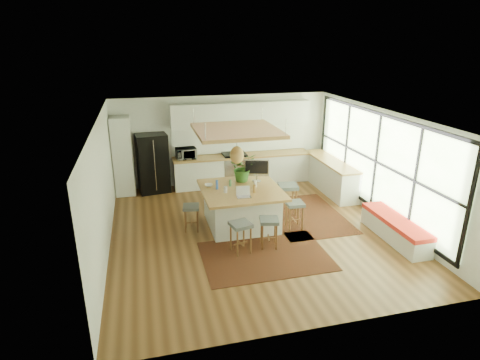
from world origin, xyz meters
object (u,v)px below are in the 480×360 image
object	(u,v)px
fridge	(153,161)
stool_right_back	(288,201)
monitor	(257,171)
stool_near_left	(241,237)
laptop	(244,192)
stool_right_front	(294,214)
island_plant	(242,170)
stool_left_side	(191,216)
stool_near_right	(269,232)
island	(241,207)
microwave	(186,152)

from	to	relation	value
fridge	stool_right_back	size ratio (longest dim) A/B	2.19
fridge	monitor	distance (m)	3.44
stool_near_left	laptop	xyz separation A→B (m)	(0.27, 0.77, 0.70)
stool_right_front	island_plant	world-z (taller)	island_plant
stool_right_back	laptop	world-z (taller)	laptop
fridge	stool_right_front	distance (m)	4.58
stool_near_left	laptop	distance (m)	1.07
island_plant	stool_left_side	bearing A→B (deg)	-158.24
stool_near_right	fridge	bearing A→B (deg)	119.08
fridge	stool_near_left	world-z (taller)	fridge
stool_right_back	stool_left_side	bearing A→B (deg)	-171.97
laptop	island_plant	distance (m)	1.10
fridge	stool_right_back	distance (m)	4.12
stool_left_side	stool_near_right	bearing A→B (deg)	-38.47
island	stool_right_back	xyz separation A→B (m)	(1.32, 0.35, -0.11)
stool_left_side	monitor	world-z (taller)	monitor
stool_right_front	monitor	bearing A→B (deg)	126.92
stool_right_front	laptop	bearing A→B (deg)	-178.78
laptop	microwave	xyz separation A→B (m)	(-0.88, 3.36, 0.07)
stool_right_front	island_plant	xyz separation A→B (m)	(-1.01, 1.03, 0.84)
stool_left_side	laptop	bearing A→B (deg)	-24.55
island_plant	stool_near_right	bearing A→B (deg)	-85.26
stool_right_back	island_plant	size ratio (longest dim) A/B	1.14
microwave	island_plant	bearing A→B (deg)	-68.47
stool_near_right	island_plant	distance (m)	1.94
microwave	fridge	bearing A→B (deg)	176.21
stool_right_front	stool_near_right	bearing A→B (deg)	-140.52
laptop	monitor	xyz separation A→B (m)	(0.57, 0.93, 0.14)
stool_near_left	stool_near_right	bearing A→B (deg)	7.67
laptop	stool_near_right	bearing A→B (deg)	-57.08
stool_right_back	stool_left_side	size ratio (longest dim) A/B	1.26
island	microwave	size ratio (longest dim) A/B	3.18
island	stool_near_left	size ratio (longest dim) A/B	2.70
island	island_plant	world-z (taller)	island_plant
stool_near_left	stool_right_front	distance (m)	1.71
laptop	stool_near_left	bearing A→B (deg)	-105.21
island	monitor	xyz separation A→B (m)	(0.50, 0.41, 0.72)
stool_right_front	stool_left_side	bearing A→B (deg)	168.35
laptop	monitor	bearing A→B (deg)	62.21
stool_right_back	laptop	size ratio (longest dim) A/B	2.34
stool_near_left	stool_near_right	world-z (taller)	stool_near_left
stool_right_back	stool_right_front	bearing A→B (deg)	-99.73
stool_near_right	laptop	size ratio (longest dim) A/B	1.97
laptop	monitor	size ratio (longest dim) A/B	0.55
monitor	stool_left_side	bearing A→B (deg)	-150.18
island	stool_right_front	world-z (taller)	island
laptop	island_plant	bearing A→B (deg)	81.20
fridge	stool_left_side	xyz separation A→B (m)	(0.73, -2.83, -0.57)
stool_near_right	island_plant	world-z (taller)	island_plant
stool_near_right	island	bearing A→B (deg)	104.44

